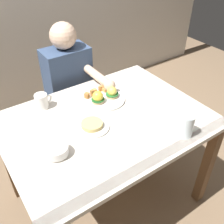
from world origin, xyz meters
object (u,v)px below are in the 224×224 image
dining_table (107,133)px  water_glass_near (186,127)px  eggs_benedict_plate (104,97)px  side_plate (92,126)px  coffee_mug (42,101)px  diner_person (71,86)px  fruit_bowl (57,151)px  fork (141,79)px

dining_table → water_glass_near: bearing=-51.6°
eggs_benedict_plate → side_plate: (-0.21, -0.19, -0.01)m
coffee_mug → diner_person: diner_person is taller
side_plate → diner_person: bearing=74.4°
dining_table → side_plate: (-0.11, -0.01, 0.12)m
eggs_benedict_plate → fruit_bowl: 0.54m
fruit_bowl → diner_person: bearing=58.5°
fork → water_glass_near: 0.65m
fork → diner_person: diner_person is taller
fork → diner_person: size_ratio=0.13×
coffee_mug → fork: size_ratio=0.73×
eggs_benedict_plate → coffee_mug: (-0.36, 0.15, 0.03)m
dining_table → fruit_bowl: size_ratio=10.00×
eggs_benedict_plate → water_glass_near: size_ratio=2.02×
fork → side_plate: size_ratio=0.76×
eggs_benedict_plate → fork: size_ratio=1.77×
coffee_mug → side_plate: coffee_mug is taller
eggs_benedict_plate → side_plate: bearing=-137.0°
eggs_benedict_plate → fork: (0.38, 0.08, -0.02)m
side_plate → dining_table: bearing=7.2°
coffee_mug → water_glass_near: size_ratio=0.83×
water_glass_near → dining_table: bearing=128.4°
fruit_bowl → fork: size_ratio=0.79×
coffee_mug → fruit_bowl: bearing=-103.3°
fork → side_plate: (-0.58, -0.27, 0.01)m
dining_table → water_glass_near: water_glass_near is taller
eggs_benedict_plate → fork: bearing=11.5°
dining_table → fruit_bowl: fruit_bowl is taller
fork → dining_table: bearing=-151.8°
eggs_benedict_plate → fruit_bowl: bearing=-149.2°
dining_table → fork: bearing=28.2°
water_glass_near → diner_person: bearing=102.8°
fruit_bowl → diner_person: size_ratio=0.11×
eggs_benedict_plate → dining_table: bearing=-119.4°
fork → water_glass_near: bearing=-107.6°
water_glass_near → diner_person: diner_person is taller
dining_table → water_glass_near: (0.28, -0.36, 0.16)m
fork → side_plate: side_plate is taller
water_glass_near → fruit_bowl: bearing=158.0°
dining_table → diner_person: (0.07, 0.60, 0.02)m
fruit_bowl → water_glass_near: water_glass_near is taller
fruit_bowl → diner_person: 0.83m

